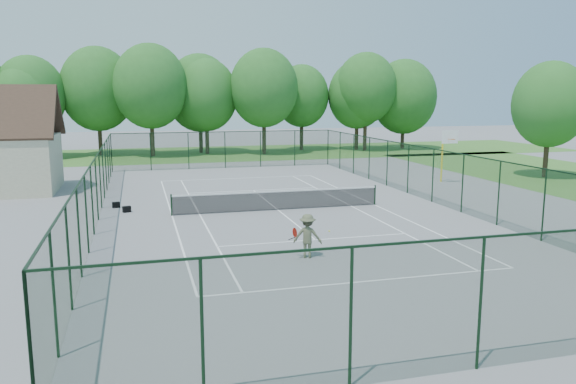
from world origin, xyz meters
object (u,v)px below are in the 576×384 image
(sports_bag_a, at_px, (116,205))
(tennis_player, at_px, (308,236))
(basketball_goal, at_px, (446,146))
(tennis_net, at_px, (278,199))

(sports_bag_a, bearing_deg, tennis_player, -69.32)
(sports_bag_a, xyz_separation_m, tennis_player, (7.19, -11.64, 0.67))
(basketball_goal, distance_m, tennis_player, 20.80)
(tennis_net, distance_m, tennis_player, 8.82)
(basketball_goal, height_order, sports_bag_a, basketball_goal)
(tennis_net, relative_size, sports_bag_a, 28.60)
(tennis_net, height_order, basketball_goal, basketball_goal)
(basketball_goal, relative_size, sports_bag_a, 9.42)
(basketball_goal, bearing_deg, sports_bag_a, -171.61)
(tennis_net, relative_size, basketball_goal, 3.04)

